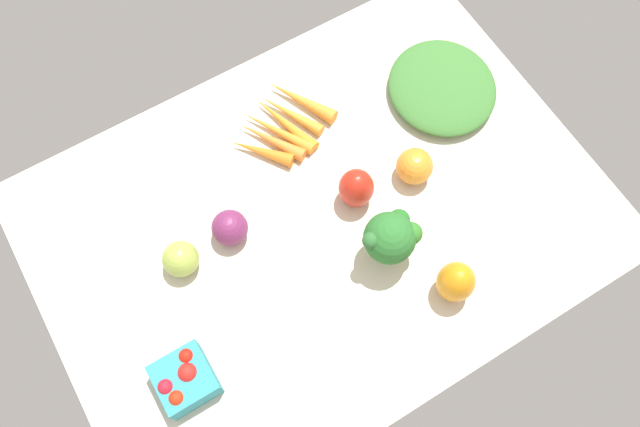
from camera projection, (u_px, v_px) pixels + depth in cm
name	position (u px, v px, depth cm)	size (l,w,h in cm)	color
tablecloth	(320.00, 219.00, 123.91)	(104.00, 76.00, 2.00)	beige
bell_pepper_orange	(456.00, 282.00, 113.23)	(6.71, 6.71, 9.62)	orange
berry_basket	(185.00, 380.00, 108.47)	(9.21, 9.21, 6.81)	teal
broccoli_head	(391.00, 237.00, 113.09)	(10.64, 9.29, 12.64)	#A6BF73
carrot_bunch	(282.00, 125.00, 129.01)	(22.53, 19.59, 3.00)	orange
heirloom_tomato_green	(181.00, 259.00, 116.40)	(6.60, 6.60, 6.60)	#99AE46
bell_pepper_red	(357.00, 189.00, 120.17)	(6.60, 6.60, 9.19)	red
heirloom_tomato_orange	(414.00, 166.00, 123.15)	(7.02, 7.02, 7.02)	orange
red_onion_near_basket	(230.00, 228.00, 118.61)	(6.69, 6.69, 6.69)	#722855
leafy_greens_clump	(442.00, 87.00, 131.45)	(22.93, 21.62, 4.22)	#3B7431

